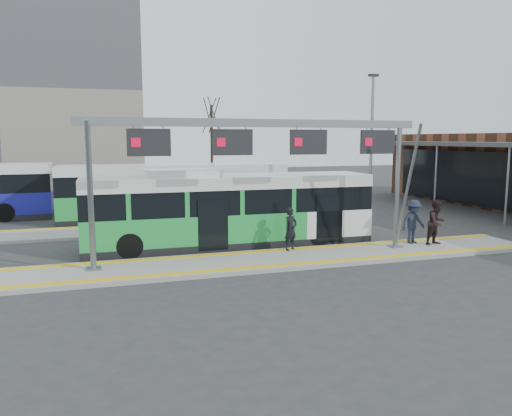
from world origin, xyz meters
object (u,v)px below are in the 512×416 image
Objects in this scene: hero_bus at (229,211)px; passenger_b at (437,222)px; passenger_c at (413,222)px; gantry at (263,148)px; passenger_a at (291,229)px.

hero_bus is 6.44× the size of passenger_b.
hero_bus is at bearing 145.82° from passenger_b.
passenger_b reaches higher than passenger_c.
gantry is 3.67m from passenger_a.
hero_bus reaches higher than passenger_c.
gantry is 4.09m from hero_bus.
passenger_b is at bearing -0.53° from gantry.
gantry is at bearing 174.13° from passenger_c.
passenger_c reaches higher than passenger_a.
hero_bus is 7.12× the size of passenger_a.
passenger_b is (7.77, -0.07, -3.19)m from gantry.
hero_bus is (-0.55, 2.98, -2.75)m from gantry.
passenger_b is 0.96m from passenger_c.
passenger_a is 0.90× the size of passenger_b.
passenger_a is (1.99, -2.19, -0.53)m from hero_bus.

